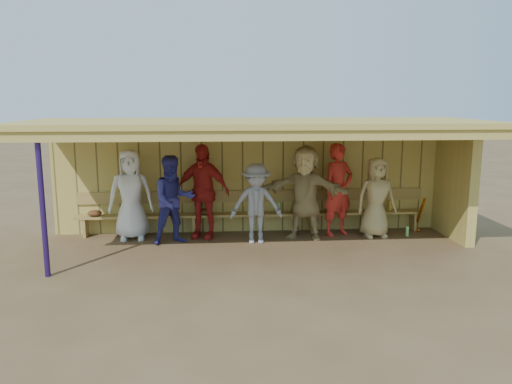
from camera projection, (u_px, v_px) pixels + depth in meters
ground at (257, 247)px, 9.91m from camera, size 90.00×90.00×0.00m
player_b at (131, 195)px, 10.34m from camera, size 0.97×0.67×1.89m
player_c at (174, 200)px, 10.04m from camera, size 1.05×0.93×1.80m
player_d at (202, 191)px, 10.43m from camera, size 1.26×0.84×1.99m
player_e at (256, 204)px, 10.09m from camera, size 1.06×0.61×1.63m
player_f at (305, 192)px, 10.41m from camera, size 1.91×1.19×1.97m
player_g at (338, 190)px, 10.64m from camera, size 0.86×0.74×1.98m
player_h at (376, 197)px, 10.53m from camera, size 0.86×0.58×1.70m
dugout_structure at (273, 158)px, 10.31m from camera, size 8.80×3.20×2.50m
bench at (253, 209)px, 10.91m from camera, size 7.60×0.34×0.93m
dugout_equipment at (204, 213)px, 10.71m from camera, size 7.25×0.62×0.80m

